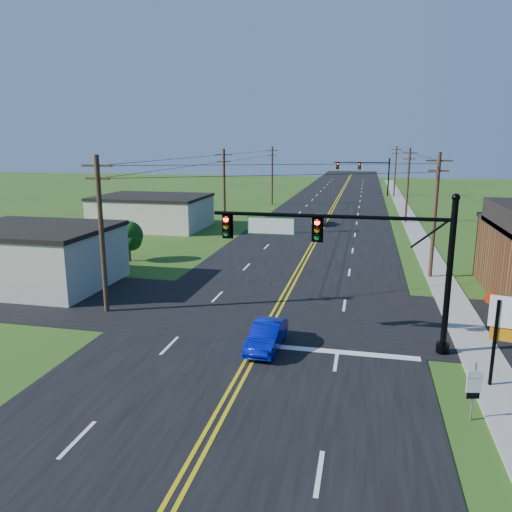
% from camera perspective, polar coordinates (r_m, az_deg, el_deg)
% --- Properties ---
extents(ground, '(260.00, 260.00, 0.00)m').
position_cam_1_polar(ground, '(18.62, -5.16, -18.41)').
color(ground, '#2B4D16').
rests_on(ground, ground).
extents(road_main, '(16.00, 220.00, 0.04)m').
position_cam_1_polar(road_main, '(66.02, 8.03, 4.37)').
color(road_main, black).
rests_on(road_main, ground).
extents(road_cross, '(70.00, 10.00, 0.04)m').
position_cam_1_polar(road_cross, '(29.21, 1.98, -6.38)').
color(road_cross, black).
rests_on(road_cross, ground).
extents(sidewalk, '(2.00, 160.00, 0.08)m').
position_cam_1_polar(sidewalk, '(56.23, 17.93, 2.41)').
color(sidewalk, gray).
rests_on(sidewalk, ground).
extents(signal_mast_main, '(11.30, 0.60, 7.48)m').
position_cam_1_polar(signal_mast_main, '(23.64, 10.66, 0.69)').
color(signal_mast_main, black).
rests_on(signal_mast_main, ground).
extents(signal_mast_far, '(10.98, 0.60, 7.48)m').
position_cam_1_polar(signal_mast_far, '(95.26, 12.29, 9.52)').
color(signal_mast_far, black).
rests_on(signal_mast_far, ground).
extents(cream_bldg_near, '(10.20, 8.20, 4.10)m').
position_cam_1_polar(cream_bldg_near, '(37.26, -24.02, -0.01)').
color(cream_bldg_near, beige).
rests_on(cream_bldg_near, ground).
extents(cream_bldg_far, '(12.20, 9.20, 3.70)m').
position_cam_1_polar(cream_bldg_far, '(58.80, -11.76, 4.99)').
color(cream_bldg_far, beige).
rests_on(cream_bldg_far, ground).
extents(utility_pole_left_a, '(1.80, 0.28, 9.00)m').
position_cam_1_polar(utility_pole_left_a, '(29.41, -17.24, 2.64)').
color(utility_pole_left_a, '#372419').
rests_on(utility_pole_left_a, ground).
extents(utility_pole_left_b, '(1.80, 0.28, 9.00)m').
position_cam_1_polar(utility_pole_left_b, '(52.40, -3.66, 7.46)').
color(utility_pole_left_b, '#372419').
rests_on(utility_pole_left_b, ground).
extents(utility_pole_left_c, '(1.80, 0.28, 9.00)m').
position_cam_1_polar(utility_pole_left_c, '(78.62, 1.85, 9.28)').
color(utility_pole_left_c, '#372419').
rests_on(utility_pole_left_c, ground).
extents(utility_pole_right_a, '(1.80, 0.28, 9.00)m').
position_cam_1_polar(utility_pole_right_a, '(37.76, 19.77, 4.62)').
color(utility_pole_right_a, '#372419').
rests_on(utility_pole_right_a, ground).
extents(utility_pole_right_b, '(1.80, 0.28, 9.00)m').
position_cam_1_polar(utility_pole_right_b, '(63.50, 16.95, 7.88)').
color(utility_pole_right_b, '#372419').
rests_on(utility_pole_right_b, ground).
extents(utility_pole_right_c, '(1.80, 0.28, 9.00)m').
position_cam_1_polar(utility_pole_right_c, '(93.38, 15.62, 9.39)').
color(utility_pole_right_c, '#372419').
rests_on(utility_pole_right_c, ground).
extents(tree_right_back, '(3.00, 3.00, 4.10)m').
position_cam_1_polar(tree_right_back, '(43.16, 27.10, 2.05)').
color(tree_right_back, '#372419').
rests_on(tree_right_back, ground).
extents(tree_left, '(2.40, 2.40, 3.37)m').
position_cam_1_polar(tree_left, '(42.35, -14.38, 2.29)').
color(tree_left, '#372419').
rests_on(tree_left, ground).
extents(blue_car, '(1.50, 3.90, 1.27)m').
position_cam_1_polar(blue_car, '(24.03, 1.22, -9.17)').
color(blue_car, '#0711A1').
rests_on(blue_car, ground).
extents(distant_car, '(1.89, 4.28, 1.43)m').
position_cam_1_polar(distant_car, '(60.18, 7.19, 4.24)').
color(distant_car, '#AAABAF').
rests_on(distant_car, ground).
extents(route_sign, '(0.55, 0.15, 2.21)m').
position_cam_1_polar(route_sign, '(19.60, 23.64, -13.55)').
color(route_sign, slate).
rests_on(route_sign, ground).
extents(stop_sign, '(0.71, 0.16, 2.01)m').
position_cam_1_polar(stop_sign, '(29.09, 25.25, -4.77)').
color(stop_sign, slate).
rests_on(stop_sign, ground).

